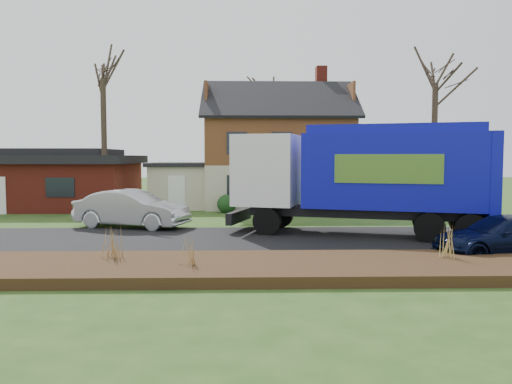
{
  "coord_description": "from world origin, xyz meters",
  "views": [
    {
      "loc": [
        -0.19,
        -18.87,
        3.19
      ],
      "look_at": [
        0.32,
        2.5,
        1.69
      ],
      "focal_mm": 35.0,
      "sensor_mm": 36.0,
      "label": 1
    }
  ],
  "objects": [
    {
      "name": "grass_clump_west",
      "position": [
        -3.99,
        -4.61,
        0.81
      ],
      "size": [
        0.39,
        0.32,
        1.03
      ],
      "color": "#9A7544",
      "rests_on": "mulch_verge"
    },
    {
      "name": "road",
      "position": [
        0.0,
        0.0,
        0.01
      ],
      "size": [
        80.0,
        7.0,
        0.02
      ],
      "primitive_type": "cube",
      "color": "black",
      "rests_on": "ground"
    },
    {
      "name": "mulch_verge",
      "position": [
        0.0,
        -5.3,
        0.15
      ],
      "size": [
        80.0,
        3.5,
        0.3
      ],
      "primitive_type": "cube",
      "color": "black",
      "rests_on": "ground"
    },
    {
      "name": "tree_front_west",
      "position": [
        -8.19,
        9.93,
        8.73
      ],
      "size": [
        3.56,
        3.56,
        10.59
      ],
      "color": "#392E22",
      "rests_on": "ground"
    },
    {
      "name": "ground",
      "position": [
        0.0,
        0.0,
        0.0
      ],
      "size": [
        120.0,
        120.0,
        0.0
      ],
      "primitive_type": "plane",
      "color": "#254717",
      "rests_on": "ground"
    },
    {
      "name": "tree_back",
      "position": [
        2.19,
        22.86,
        9.2
      ],
      "size": [
        3.49,
        3.49,
        11.04
      ],
      "color": "#3E3325",
      "rests_on": "ground"
    },
    {
      "name": "silver_sedan",
      "position": [
        -5.28,
        3.73,
        0.85
      ],
      "size": [
        5.47,
        3.32,
        1.7
      ],
      "primitive_type": "imported",
      "rotation": [
        0.0,
        0.0,
        1.26
      ],
      "color": "#AFB3B7",
      "rests_on": "ground"
    },
    {
      "name": "grass_clump_east",
      "position": [
        5.7,
        -4.84,
        0.78
      ],
      "size": [
        0.39,
        0.32,
        0.96
      ],
      "color": "#A9904A",
      "rests_on": "mulch_verge"
    },
    {
      "name": "ranch_house",
      "position": [
        -12.0,
        13.0,
        1.81
      ],
      "size": [
        9.8,
        8.2,
        3.7
      ],
      "color": "maroon",
      "rests_on": "ground"
    },
    {
      "name": "grass_clump_mid",
      "position": [
        -1.71,
        -5.6,
        0.74
      ],
      "size": [
        0.31,
        0.26,
        0.88
      ],
      "color": "#AB834B",
      "rests_on": "mulch_verge"
    },
    {
      "name": "navy_wagon",
      "position": [
        8.06,
        -3.34,
        0.67
      ],
      "size": [
        4.82,
        2.55,
        1.33
      ],
      "primitive_type": "imported",
      "rotation": [
        0.0,
        0.0,
        -1.42
      ],
      "color": "black",
      "rests_on": "ground"
    },
    {
      "name": "main_house",
      "position": [
        1.49,
        13.91,
        4.03
      ],
      "size": [
        12.95,
        8.95,
        9.26
      ],
      "color": "beige",
      "rests_on": "ground"
    },
    {
      "name": "tree_front_east",
      "position": [
        11.04,
        10.47,
        8.74
      ],
      "size": [
        3.87,
        3.87,
        10.75
      ],
      "color": "#3A2D23",
      "rests_on": "ground"
    },
    {
      "name": "garbage_truck",
      "position": [
        4.72,
        1.29,
        2.57
      ],
      "size": [
        10.76,
        5.78,
        4.46
      ],
      "rotation": [
        0.0,
        0.0,
        -0.31
      ],
      "color": "black",
      "rests_on": "ground"
    }
  ]
}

